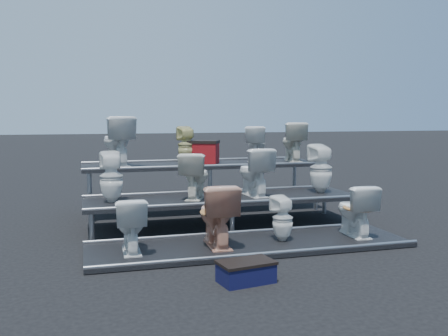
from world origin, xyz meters
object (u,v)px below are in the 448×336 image
object	(u,v)px
toilet_0	(131,225)
toilet_1	(217,214)
toilet_5	(195,175)
toilet_6	(254,172)
toilet_2	(283,218)
toilet_11	(293,142)
toilet_3	(355,210)
toilet_4	(111,177)
toilet_8	(117,141)
toilet_7	(321,168)
toilet_9	(186,145)
red_crate	(204,153)
step_stool	(246,273)
toilet_10	(256,144)

from	to	relation	value
toilet_0	toilet_1	world-z (taller)	toilet_1
toilet_5	toilet_6	world-z (taller)	toilet_6
toilet_2	toilet_11	bearing A→B (deg)	-128.21
toilet_3	toilet_2	bearing A→B (deg)	2.90
toilet_0	toilet_4	bearing A→B (deg)	-82.03
toilet_4	toilet_8	distance (m)	1.39
toilet_7	toilet_9	xyz separation A→B (m)	(-1.96, 1.30, 0.34)
toilet_2	red_crate	distance (m)	2.71
toilet_0	toilet_5	bearing A→B (deg)	-128.49
toilet_6	toilet_8	bearing A→B (deg)	-36.79
toilet_7	red_crate	distance (m)	2.10
toilet_4	toilet_8	xyz separation A→B (m)	(0.18, 1.30, 0.45)
toilet_1	toilet_6	bearing A→B (deg)	-124.41
step_stool	toilet_1	bearing A→B (deg)	78.69
toilet_7	toilet_11	bearing A→B (deg)	-98.77
toilet_2	toilet_8	bearing A→B (deg)	-65.18
toilet_0	toilet_9	size ratio (longest dim) A/B	1.01
toilet_11	red_crate	bearing A→B (deg)	10.67
toilet_3	toilet_10	xyz separation A→B (m)	(-0.53, 2.60, 0.77)
toilet_4	toilet_8	size ratio (longest dim) A/B	0.88
toilet_7	toilet_11	world-z (taller)	toilet_11
toilet_0	toilet_3	size ratio (longest dim) A/B	0.94
toilet_5	toilet_9	xyz separation A→B (m)	(0.14, 1.30, 0.38)
toilet_3	toilet_6	size ratio (longest dim) A/B	0.95
toilet_4	toilet_9	world-z (taller)	toilet_9
toilet_5	toilet_10	size ratio (longest dim) A/B	1.06
toilet_4	step_stool	size ratio (longest dim) A/B	1.35
toilet_2	toilet_6	xyz separation A→B (m)	(0.05, 1.30, 0.48)
toilet_2	toilet_3	xyz separation A→B (m)	(1.08, 0.00, 0.06)
toilet_2	toilet_11	xyz separation A→B (m)	(1.28, 2.60, 0.86)
toilet_10	red_crate	distance (m)	1.01
toilet_4	toilet_9	bearing A→B (deg)	-139.03
toilet_1	toilet_5	xyz separation A→B (m)	(0.01, 1.30, 0.35)
toilet_2	toilet_10	xyz separation A→B (m)	(0.55, 2.60, 0.83)
toilet_2	step_stool	world-z (taller)	toilet_2
toilet_3	toilet_1	bearing A→B (deg)	2.90
toilet_3	toilet_9	xyz separation A→B (m)	(-1.83, 2.60, 0.77)
toilet_0	red_crate	xyz separation A→B (m)	(1.54, 2.59, 0.64)
toilet_0	red_crate	distance (m)	3.08
toilet_0	toilet_6	xyz separation A→B (m)	(2.04, 1.30, 0.44)
toilet_3	toilet_11	size ratio (longest dim) A/B	0.99
toilet_3	red_crate	distance (m)	3.07
toilet_6	toilet_11	distance (m)	1.82
toilet_1	toilet_2	size ratio (longest dim) A/B	1.34
toilet_1	toilet_9	xyz separation A→B (m)	(0.15, 2.60, 0.73)
toilet_10	red_crate	size ratio (longest dim) A/B	1.31
toilet_4	toilet_6	size ratio (longest dim) A/B	0.98
toilet_0	toilet_1	size ratio (longest dim) A/B	0.84
red_crate	toilet_4	bearing A→B (deg)	-117.91
toilet_11	step_stool	bearing A→B (deg)	70.54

